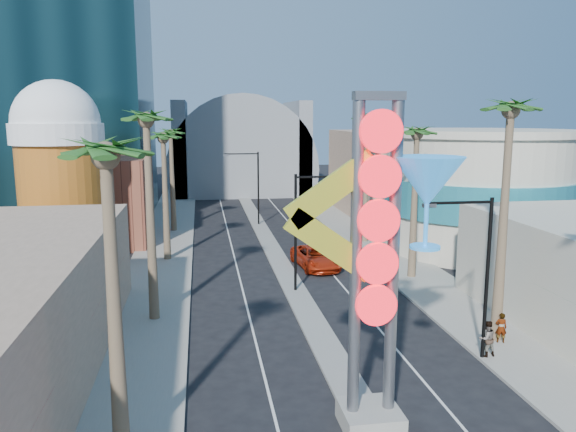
# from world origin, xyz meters

# --- Properties ---
(sidewalk_west) EXTENTS (5.00, 100.00, 0.15)m
(sidewalk_west) POSITION_xyz_m (-9.50, 35.00, 0.07)
(sidewalk_west) COLOR gray
(sidewalk_west) RESTS_ON ground
(sidewalk_east) EXTENTS (5.00, 100.00, 0.15)m
(sidewalk_east) POSITION_xyz_m (9.50, 35.00, 0.07)
(sidewalk_east) COLOR gray
(sidewalk_east) RESTS_ON ground
(median) EXTENTS (1.60, 84.00, 0.15)m
(median) POSITION_xyz_m (0.00, 38.00, 0.07)
(median) COLOR gray
(median) RESTS_ON ground
(brick_filler_west) EXTENTS (10.00, 10.00, 8.00)m
(brick_filler_west) POSITION_xyz_m (-16.00, 38.00, 4.00)
(brick_filler_west) COLOR brown
(brick_filler_west) RESTS_ON ground
(filler_east) EXTENTS (10.00, 20.00, 10.00)m
(filler_east) POSITION_xyz_m (16.00, 48.00, 5.00)
(filler_east) COLOR #9B7C64
(filler_east) RESTS_ON ground
(beer_mug) EXTENTS (7.00, 7.00, 14.50)m
(beer_mug) POSITION_xyz_m (-17.00, 30.00, 7.84)
(beer_mug) COLOR #B06617
(beer_mug) RESTS_ON ground
(turquoise_building) EXTENTS (16.60, 16.60, 10.60)m
(turquoise_building) POSITION_xyz_m (18.00, 30.00, 5.25)
(turquoise_building) COLOR beige
(turquoise_building) RESTS_ON ground
(canopy) EXTENTS (22.00, 16.00, 22.00)m
(canopy) POSITION_xyz_m (0.00, 72.00, 4.31)
(canopy) COLOR slate
(canopy) RESTS_ON ground
(neon_sign) EXTENTS (6.53, 2.60, 12.55)m
(neon_sign) POSITION_xyz_m (0.82, 2.96, 7.31)
(neon_sign) COLOR gray
(neon_sign) RESTS_ON ground
(streetlight_0) EXTENTS (3.79, 0.25, 8.00)m
(streetlight_0) POSITION_xyz_m (0.55, 20.00, 4.88)
(streetlight_0) COLOR black
(streetlight_0) RESTS_ON ground
(streetlight_1) EXTENTS (3.79, 0.25, 8.00)m
(streetlight_1) POSITION_xyz_m (-0.55, 44.00, 4.88)
(streetlight_1) COLOR black
(streetlight_1) RESTS_ON ground
(streetlight_2) EXTENTS (3.45, 0.25, 8.00)m
(streetlight_2) POSITION_xyz_m (6.72, 8.00, 4.83)
(streetlight_2) COLOR black
(streetlight_2) RESTS_ON ground
(palm_0) EXTENTS (2.40, 2.40, 11.70)m
(palm_0) POSITION_xyz_m (-9.00, 2.00, 9.93)
(palm_0) COLOR brown
(palm_0) RESTS_ON ground
(palm_1) EXTENTS (2.40, 2.40, 12.70)m
(palm_1) POSITION_xyz_m (-9.00, 16.00, 10.82)
(palm_1) COLOR brown
(palm_1) RESTS_ON ground
(palm_2) EXTENTS (2.40, 2.40, 11.20)m
(palm_2) POSITION_xyz_m (-9.00, 30.00, 9.48)
(palm_2) COLOR brown
(palm_2) RESTS_ON ground
(palm_3) EXTENTS (2.40, 2.40, 11.20)m
(palm_3) POSITION_xyz_m (-9.00, 42.00, 9.48)
(palm_3) COLOR brown
(palm_3) RESTS_ON ground
(palm_5) EXTENTS (2.40, 2.40, 13.20)m
(palm_5) POSITION_xyz_m (9.00, 10.00, 11.27)
(palm_5) COLOR brown
(palm_5) RESTS_ON ground
(palm_6) EXTENTS (2.40, 2.40, 11.70)m
(palm_6) POSITION_xyz_m (9.00, 22.00, 9.93)
(palm_6) COLOR brown
(palm_6) RESTS_ON ground
(palm_7) EXTENTS (2.40, 2.40, 12.70)m
(palm_7) POSITION_xyz_m (9.00, 34.00, 10.82)
(palm_7) COLOR brown
(palm_7) RESTS_ON ground
(red_pickup) EXTENTS (3.44, 6.27, 1.66)m
(red_pickup) POSITION_xyz_m (2.62, 25.91, 0.83)
(red_pickup) COLOR #B8290E
(red_pickup) RESTS_ON ground
(pedestrian_a) EXTENTS (0.67, 0.53, 1.60)m
(pedestrian_a) POSITION_xyz_m (9.01, 9.53, 0.95)
(pedestrian_a) COLOR gray
(pedestrian_a) RESTS_ON sidewalk_east
(pedestrian_b) EXTENTS (0.95, 0.79, 1.79)m
(pedestrian_b) POSITION_xyz_m (7.44, 8.09, 1.05)
(pedestrian_b) COLOR gray
(pedestrian_b) RESTS_ON sidewalk_east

